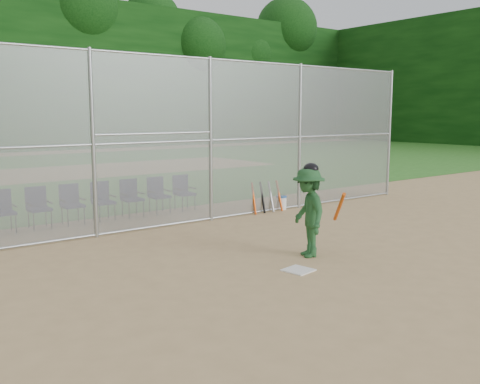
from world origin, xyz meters
TOP-DOWN VIEW (x-y plane):
  - ground at (0.00, 0.00)m, footprint 100.00×100.00m
  - grass_strip at (0.00, 18.00)m, footprint 100.00×100.00m
  - dirt_patch_far at (0.00, 18.00)m, footprint 24.00×24.00m
  - backstop_fence at (0.00, 5.00)m, footprint 16.09×0.09m
  - treeline at (0.00, 20.00)m, footprint 81.00×60.00m
  - home_plate at (-0.26, 0.52)m, footprint 0.52×0.52m
  - batter_at_plate at (0.53, 1.10)m, footprint 1.12×1.32m
  - water_cooler at (3.42, 5.08)m, footprint 0.30×0.30m
  - spare_bats at (2.81, 5.00)m, footprint 0.96×0.31m
  - chair_1 at (-3.49, 6.61)m, footprint 0.54×0.52m
  - chair_2 at (-2.70, 6.61)m, footprint 0.54×0.52m
  - chair_3 at (-1.92, 6.61)m, footprint 0.54×0.52m
  - chair_4 at (-1.13, 6.61)m, footprint 0.54×0.52m
  - chair_5 at (-0.34, 6.61)m, footprint 0.54×0.52m
  - chair_6 at (0.44, 6.61)m, footprint 0.54×0.52m
  - chair_7 at (1.23, 6.61)m, footprint 0.54×0.52m

SIDE VIEW (x-z plane):
  - ground at x=0.00m, z-range 0.00..0.00m
  - grass_strip at x=0.00m, z-range 0.01..0.01m
  - dirt_patch_far at x=0.00m, z-range 0.01..0.01m
  - home_plate at x=-0.26m, z-range 0.00..0.02m
  - water_cooler at x=3.42m, z-range 0.00..0.38m
  - spare_bats at x=2.81m, z-range 0.00..0.84m
  - chair_1 at x=-3.49m, z-range 0.00..0.96m
  - chair_2 at x=-2.70m, z-range 0.00..0.96m
  - chair_3 at x=-1.92m, z-range 0.00..0.96m
  - chair_4 at x=-1.13m, z-range 0.00..0.96m
  - chair_5 at x=-0.34m, z-range 0.00..0.96m
  - chair_6 at x=0.44m, z-range 0.00..0.96m
  - chair_7 at x=1.23m, z-range 0.00..0.96m
  - batter_at_plate at x=0.53m, z-range -0.03..1.73m
  - backstop_fence at x=0.00m, z-range 0.07..4.07m
  - treeline at x=0.00m, z-range 0.00..11.00m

